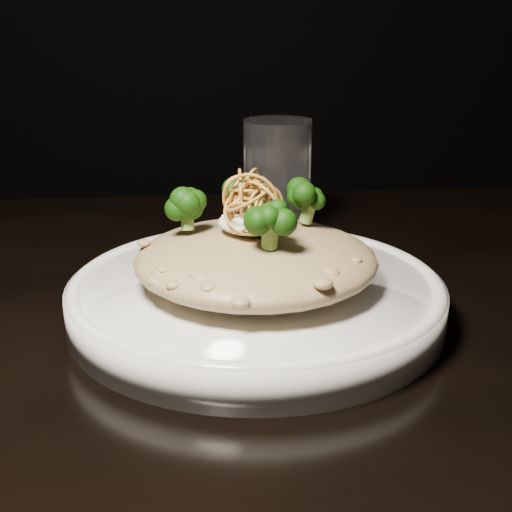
# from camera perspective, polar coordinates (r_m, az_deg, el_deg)

# --- Properties ---
(table) EXTENTS (1.10, 0.80, 0.75)m
(table) POSITION_cam_1_polar(r_m,az_deg,el_deg) (0.66, -0.33, -10.93)
(table) COLOR black
(table) RESTS_ON ground
(plate) EXTENTS (0.31, 0.31, 0.03)m
(plate) POSITION_cam_1_polar(r_m,az_deg,el_deg) (0.60, 0.00, -3.51)
(plate) COLOR white
(plate) RESTS_ON table
(risotto) EXTENTS (0.20, 0.20, 0.04)m
(risotto) POSITION_cam_1_polar(r_m,az_deg,el_deg) (0.58, -0.00, -0.27)
(risotto) COLOR brown
(risotto) RESTS_ON plate
(broccoli) EXTENTS (0.14, 0.14, 0.05)m
(broccoli) POSITION_cam_1_polar(r_m,az_deg,el_deg) (0.58, 0.17, 4.44)
(broccoli) COLOR black
(broccoli) RESTS_ON risotto
(cheese) EXTENTS (0.06, 0.06, 0.02)m
(cheese) POSITION_cam_1_polar(r_m,az_deg,el_deg) (0.58, -0.20, 2.74)
(cheese) COLOR white
(cheese) RESTS_ON risotto
(shallots) EXTENTS (0.06, 0.06, 0.04)m
(shallots) POSITION_cam_1_polar(r_m,az_deg,el_deg) (0.57, -0.20, 5.21)
(shallots) COLOR olive
(shallots) RESTS_ON cheese
(drinking_glass) EXTENTS (0.09, 0.09, 0.13)m
(drinking_glass) POSITION_cam_1_polar(r_m,az_deg,el_deg) (0.79, 1.70, 6.09)
(drinking_glass) COLOR white
(drinking_glass) RESTS_ON table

